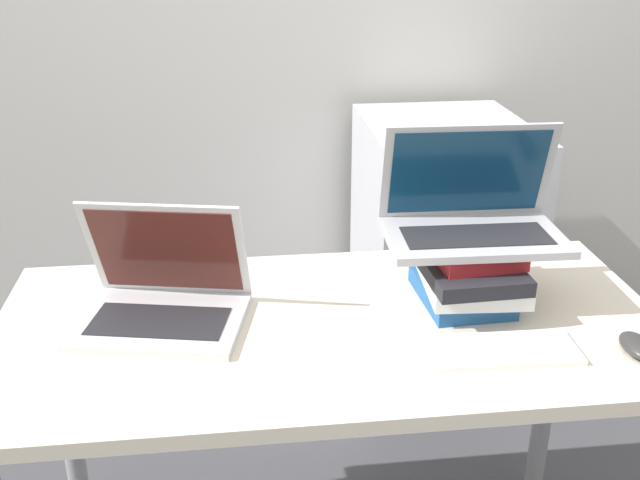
{
  "coord_description": "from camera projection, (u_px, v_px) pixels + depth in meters",
  "views": [
    {
      "loc": [
        -0.18,
        -0.98,
        1.49
      ],
      "look_at": [
        -0.02,
        0.33,
        0.93
      ],
      "focal_mm": 42.0,
      "sensor_mm": 36.0,
      "label": 1
    }
  ],
  "objects": [
    {
      "name": "mini_fridge",
      "position": [
        438.0,
        254.0,
        2.52
      ],
      "size": [
        0.51,
        0.62,
        0.9
      ],
      "color": "silver",
      "rests_on": "ground_plane"
    },
    {
      "name": "mouse",
      "position": [
        638.0,
        346.0,
        1.39
      ],
      "size": [
        0.06,
        0.1,
        0.03
      ],
      "color": "#2D2D2D",
      "rests_on": "desk"
    },
    {
      "name": "wireless_keyboard",
      "position": [
        503.0,
        350.0,
        1.39
      ],
      "size": [
        0.28,
        0.12,
        0.01
      ],
      "color": "white",
      "rests_on": "desk"
    },
    {
      "name": "book_stack",
      "position": [
        466.0,
        270.0,
        1.56
      ],
      "size": [
        0.22,
        0.29,
        0.14
      ],
      "color": "#235693",
      "rests_on": "desk"
    },
    {
      "name": "laptop_on_books",
      "position": [
        472.0,
        215.0,
        1.54
      ],
      "size": [
        0.37,
        0.23,
        0.23
      ],
      "color": "#B2B2B7",
      "rests_on": "book_stack"
    },
    {
      "name": "laptop_left",
      "position": [
        163.0,
        297.0,
        1.5
      ],
      "size": [
        0.37,
        0.31,
        0.25
      ],
      "color": "silver",
      "rests_on": "desk"
    },
    {
      "name": "desk",
      "position": [
        331.0,
        361.0,
        1.54
      ],
      "size": [
        1.35,
        0.66,
        0.75
      ],
      "color": "beige",
      "rests_on": "ground_plane"
    }
  ]
}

